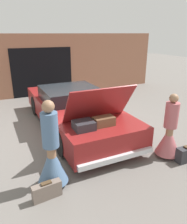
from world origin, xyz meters
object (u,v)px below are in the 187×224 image
Objects in this scene: car at (74,109)px; person_right at (169,135)px; person_left at (52,157)px; suitcase_beside_right_person at (187,154)px; suitcase_beside_left_person at (47,191)px.

car is 3.38× the size of person_right.
car is 2.89m from person_left.
person_right is at bearing 123.17° from suitcase_beside_right_person.
suitcase_beside_left_person is 1.01× the size of suitcase_beside_right_person.
car is 3.01m from person_right.
suitcase_beside_right_person is at bearing -3.21° from suitcase_beside_left_person.
person_left is 0.61m from suitcase_beside_left_person.
person_right is at bearing 81.03° from person_left.
suitcase_beside_left_person is 3.24m from suitcase_beside_right_person.
person_left is 2.78m from person_right.
suitcase_beside_right_person reaches higher than suitcase_beside_left_person.
person_right reaches higher than suitcase_beside_left_person.
person_left is 3.20× the size of suitcase_beside_left_person.
car reaches higher than suitcase_beside_left_person.
person_right is at bearing -62.46° from car.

